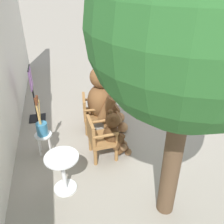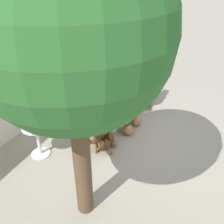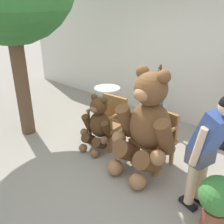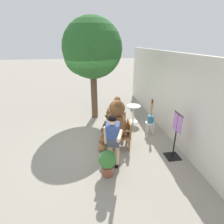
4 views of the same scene
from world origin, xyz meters
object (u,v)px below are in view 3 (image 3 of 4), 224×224
at_px(wooden_chair_left, 109,119).
at_px(potted_plant, 218,200).
at_px(teddy_bear_small, 98,124).
at_px(brush_bucket, 158,98).
at_px(teddy_bear_large, 146,124).
at_px(person_visitor, 209,145).
at_px(white_stool, 157,112).
at_px(round_side_table, 107,99).
at_px(wooden_chair_right, 156,137).

bearing_deg(wooden_chair_left, potted_plant, -16.52).
distance_m(teddy_bear_small, brush_bucket, 1.43).
xyz_separation_m(teddy_bear_large, person_visitor, (0.98, -0.20, 0.14)).
bearing_deg(potted_plant, white_stool, 136.92).
bearing_deg(wooden_chair_left, brush_bucket, 72.65).
relative_size(wooden_chair_left, potted_plant, 1.26).
height_order(round_side_table, potted_plant, round_side_table).
height_order(brush_bucket, round_side_table, brush_bucket).
xyz_separation_m(brush_bucket, potted_plant, (1.85, -1.73, -0.25)).
bearing_deg(wooden_chair_right, teddy_bear_large, -92.58).
bearing_deg(person_visitor, brush_bucket, 135.84).
xyz_separation_m(wooden_chair_right, teddy_bear_small, (-0.97, -0.29, 0.02)).
bearing_deg(white_stool, round_side_table, -162.57).
height_order(wooden_chair_left, white_stool, wooden_chair_left).
height_order(person_visitor, round_side_table, person_visitor).
xyz_separation_m(wooden_chair_right, teddy_bear_large, (-0.01, -0.27, 0.32)).
distance_m(person_visitor, round_side_table, 2.97).
bearing_deg(brush_bucket, teddy_bear_large, -65.13).
height_order(teddy_bear_small, white_stool, teddy_bear_small).
xyz_separation_m(wooden_chair_left, teddy_bear_small, (0.01, -0.29, 0.02)).
relative_size(teddy_bear_small, white_stool, 2.15).
xyz_separation_m(white_stool, round_side_table, (-1.07, -0.33, 0.09)).
height_order(wooden_chair_right, potted_plant, wooden_chair_right).
xyz_separation_m(teddy_bear_small, white_stool, (0.33, 1.38, -0.13)).
distance_m(brush_bucket, potted_plant, 2.55).
bearing_deg(round_side_table, white_stool, 17.43).
relative_size(wooden_chair_right, potted_plant, 1.26).
distance_m(round_side_table, potted_plant, 3.24).
relative_size(person_visitor, white_stool, 3.39).
height_order(wooden_chair_left, round_side_table, wooden_chair_left).
xyz_separation_m(wooden_chair_left, potted_plant, (2.19, -0.65, -0.07)).
distance_m(wooden_chair_left, wooden_chair_right, 0.98).
bearing_deg(teddy_bear_small, round_side_table, 125.18).
height_order(teddy_bear_small, potted_plant, teddy_bear_small).
relative_size(wooden_chair_left, person_visitor, 0.55).
relative_size(wooden_chair_left, white_stool, 1.87).
xyz_separation_m(person_visitor, potted_plant, (0.25, -0.18, -0.52)).
bearing_deg(teddy_bear_large, round_side_table, 149.05).
xyz_separation_m(teddy_bear_large, round_side_table, (-1.69, 1.01, -0.34)).
distance_m(person_visitor, potted_plant, 0.61).
relative_size(teddy_bear_large, round_side_table, 2.22).
height_order(wooden_chair_right, round_side_table, wooden_chair_right).
distance_m(wooden_chair_left, brush_bucket, 1.15).
relative_size(brush_bucket, round_side_table, 1.19).
bearing_deg(round_side_table, potted_plant, -25.57).
xyz_separation_m(wooden_chair_left, teddy_bear_large, (0.96, -0.27, 0.32)).
bearing_deg(wooden_chair_right, white_stool, 120.46).
bearing_deg(teddy_bear_small, teddy_bear_large, 1.63).
height_order(person_visitor, white_stool, person_visitor).
height_order(wooden_chair_right, person_visitor, person_visitor).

